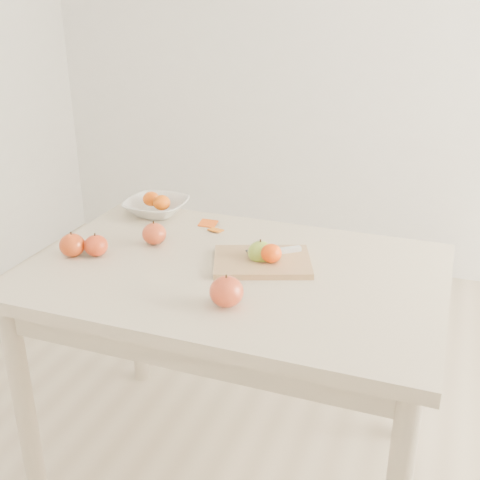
% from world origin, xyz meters
% --- Properties ---
extents(ground, '(3.50, 3.50, 0.00)m').
position_xyz_m(ground, '(0.00, 0.00, 0.00)').
color(ground, '#C6B293').
rests_on(ground, ground).
extents(table, '(1.20, 0.80, 0.75)m').
position_xyz_m(table, '(0.00, 0.00, 0.65)').
color(table, beige).
rests_on(table, ground).
extents(cutting_board, '(0.34, 0.29, 0.02)m').
position_xyz_m(cutting_board, '(0.07, 0.05, 0.76)').
color(cutting_board, '#AC7C56').
rests_on(cutting_board, table).
extents(board_tangerine, '(0.06, 0.06, 0.05)m').
position_xyz_m(board_tangerine, '(0.10, 0.04, 0.80)').
color(board_tangerine, '#E54008').
rests_on(board_tangerine, cutting_board).
extents(fruit_bowl, '(0.22, 0.22, 0.05)m').
position_xyz_m(fruit_bowl, '(-0.42, 0.32, 0.78)').
color(fruit_bowl, silver).
rests_on(fruit_bowl, table).
extents(bowl_tangerine_near, '(0.06, 0.06, 0.05)m').
position_xyz_m(bowl_tangerine_near, '(-0.44, 0.33, 0.80)').
color(bowl_tangerine_near, '#D15207').
rests_on(bowl_tangerine_near, fruit_bowl).
extents(bowl_tangerine_far, '(0.06, 0.06, 0.05)m').
position_xyz_m(bowl_tangerine_far, '(-0.39, 0.31, 0.80)').
color(bowl_tangerine_far, '#D74707').
rests_on(bowl_tangerine_far, fruit_bowl).
extents(orange_peel_a, '(0.06, 0.05, 0.01)m').
position_xyz_m(orange_peel_a, '(-0.20, 0.29, 0.75)').
color(orange_peel_a, '#DB4F0F').
rests_on(orange_peel_a, table).
extents(orange_peel_b, '(0.05, 0.04, 0.01)m').
position_xyz_m(orange_peel_b, '(-0.16, 0.25, 0.75)').
color(orange_peel_b, '#CB610E').
rests_on(orange_peel_b, table).
extents(paring_knife, '(0.16, 0.09, 0.01)m').
position_xyz_m(paring_knife, '(0.12, 0.12, 0.78)').
color(paring_knife, silver).
rests_on(paring_knife, cutting_board).
extents(apple_green, '(0.08, 0.08, 0.07)m').
position_xyz_m(apple_green, '(0.06, 0.06, 0.78)').
color(apple_green, olive).
rests_on(apple_green, table).
extents(apple_red_b, '(0.08, 0.08, 0.07)m').
position_xyz_m(apple_red_b, '(-0.49, -0.09, 0.79)').
color(apple_red_b, '#971603').
rests_on(apple_red_b, table).
extents(apple_red_a, '(0.08, 0.08, 0.07)m').
position_xyz_m(apple_red_a, '(-0.30, 0.08, 0.78)').
color(apple_red_a, maroon).
rests_on(apple_red_a, table).
extents(apple_red_e, '(0.09, 0.09, 0.08)m').
position_xyz_m(apple_red_e, '(0.06, -0.21, 0.79)').
color(apple_red_e, maroon).
rests_on(apple_red_e, table).
extents(apple_red_d, '(0.07, 0.07, 0.07)m').
position_xyz_m(apple_red_d, '(-0.43, -0.06, 0.78)').
color(apple_red_d, '#A22110').
rests_on(apple_red_d, table).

